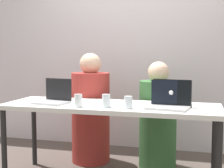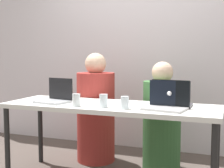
{
  "view_description": "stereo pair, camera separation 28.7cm",
  "coord_description": "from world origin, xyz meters",
  "px_view_note": "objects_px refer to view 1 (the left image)",
  "views": [
    {
      "loc": [
        0.74,
        -2.7,
        1.18
      ],
      "look_at": [
        0.0,
        0.07,
        0.92
      ],
      "focal_mm": 50.0,
      "sensor_mm": 36.0,
      "label": 1
    },
    {
      "loc": [
        1.01,
        -2.61,
        1.18
      ],
      "look_at": [
        0.0,
        0.07,
        0.92
      ],
      "focal_mm": 50.0,
      "sensor_mm": 36.0,
      "label": 2
    }
  ],
  "objects_px": {
    "laptop_front_left": "(54,98)",
    "water_glass_left": "(78,101)",
    "person_on_right": "(158,121)",
    "laptop_back_right": "(172,100)",
    "person_on_left": "(91,114)",
    "laptop_front_right": "(169,102)",
    "water_glass_right": "(128,103)",
    "water_glass_center": "(106,102)"
  },
  "relations": [
    {
      "from": "laptop_front_left",
      "to": "water_glass_left",
      "type": "height_order",
      "value": "laptop_front_left"
    },
    {
      "from": "person_on_right",
      "to": "laptop_back_right",
      "type": "bearing_deg",
      "value": 102.85
    },
    {
      "from": "person_on_left",
      "to": "laptop_front_left",
      "type": "relative_size",
      "value": 3.67
    },
    {
      "from": "laptop_front_right",
      "to": "water_glass_right",
      "type": "height_order",
      "value": "laptop_front_right"
    },
    {
      "from": "person_on_right",
      "to": "water_glass_center",
      "type": "xyz_separation_m",
      "value": [
        -0.36,
        -0.71,
        0.29
      ]
    },
    {
      "from": "laptop_back_right",
      "to": "laptop_front_left",
      "type": "xyz_separation_m",
      "value": [
        -1.07,
        -0.14,
        -0.0
      ]
    },
    {
      "from": "laptop_front_left",
      "to": "water_glass_right",
      "type": "bearing_deg",
      "value": 1.6
    },
    {
      "from": "person_on_right",
      "to": "water_glass_right",
      "type": "distance_m",
      "value": 0.79
    },
    {
      "from": "person_on_right",
      "to": "water_glass_right",
      "type": "height_order",
      "value": "person_on_right"
    },
    {
      "from": "laptop_back_right",
      "to": "water_glass_left",
      "type": "distance_m",
      "value": 0.82
    },
    {
      "from": "laptop_front_left",
      "to": "water_glass_left",
      "type": "relative_size",
      "value": 2.93
    },
    {
      "from": "water_glass_left",
      "to": "laptop_back_right",
      "type": "bearing_deg",
      "value": 20.76
    },
    {
      "from": "laptop_back_right",
      "to": "water_glass_left",
      "type": "xyz_separation_m",
      "value": [
        -0.77,
        -0.29,
        -0.0
      ]
    },
    {
      "from": "laptop_front_right",
      "to": "water_glass_left",
      "type": "xyz_separation_m",
      "value": [
        -0.76,
        -0.14,
        -0.0
      ]
    },
    {
      "from": "person_on_right",
      "to": "water_glass_center",
      "type": "height_order",
      "value": "person_on_right"
    },
    {
      "from": "water_glass_center",
      "to": "laptop_front_right",
      "type": "bearing_deg",
      "value": 10.99
    },
    {
      "from": "laptop_front_left",
      "to": "water_glass_center",
      "type": "distance_m",
      "value": 0.55
    },
    {
      "from": "person_on_right",
      "to": "laptop_front_right",
      "type": "xyz_separation_m",
      "value": [
        0.16,
        -0.61,
        0.29
      ]
    },
    {
      "from": "person_on_right",
      "to": "laptop_front_right",
      "type": "relative_size",
      "value": 3.03
    },
    {
      "from": "person_on_left",
      "to": "water_glass_center",
      "type": "relative_size",
      "value": 10.62
    },
    {
      "from": "person_on_right",
      "to": "water_glass_left",
      "type": "bearing_deg",
      "value": 43.83
    },
    {
      "from": "water_glass_left",
      "to": "water_glass_right",
      "type": "distance_m",
      "value": 0.43
    },
    {
      "from": "laptop_back_right",
      "to": "water_glass_left",
      "type": "bearing_deg",
      "value": 20.61
    },
    {
      "from": "person_on_right",
      "to": "laptop_front_left",
      "type": "bearing_deg",
      "value": 25.87
    },
    {
      "from": "person_on_left",
      "to": "laptop_front_left",
      "type": "distance_m",
      "value": 0.67
    },
    {
      "from": "laptop_front_left",
      "to": "water_glass_left",
      "type": "xyz_separation_m",
      "value": [
        0.3,
        -0.16,
        -0.0
      ]
    },
    {
      "from": "laptop_back_right",
      "to": "water_glass_center",
      "type": "xyz_separation_m",
      "value": [
        -0.53,
        -0.25,
        -0.0
      ]
    },
    {
      "from": "water_glass_left",
      "to": "water_glass_center",
      "type": "relative_size",
      "value": 0.99
    },
    {
      "from": "laptop_front_right",
      "to": "water_glass_right",
      "type": "xyz_separation_m",
      "value": [
        -0.33,
        -0.11,
        -0.01
      ]
    },
    {
      "from": "person_on_left",
      "to": "laptop_front_right",
      "type": "relative_size",
      "value": 3.27
    },
    {
      "from": "person_on_left",
      "to": "laptop_back_right",
      "type": "height_order",
      "value": "person_on_left"
    },
    {
      "from": "person_on_right",
      "to": "water_glass_left",
      "type": "xyz_separation_m",
      "value": [
        -0.6,
        -0.75,
        0.29
      ]
    },
    {
      "from": "water_glass_right",
      "to": "laptop_front_left",
      "type": "bearing_deg",
      "value": 170.52
    },
    {
      "from": "water_glass_right",
      "to": "laptop_front_right",
      "type": "bearing_deg",
      "value": 18.88
    },
    {
      "from": "person_on_left",
      "to": "laptop_front_left",
      "type": "height_order",
      "value": "person_on_left"
    },
    {
      "from": "laptop_front_left",
      "to": "water_glass_right",
      "type": "xyz_separation_m",
      "value": [
        0.74,
        -0.12,
        -0.0
      ]
    },
    {
      "from": "laptop_back_right",
      "to": "water_glass_center",
      "type": "bearing_deg",
      "value": 24.91
    },
    {
      "from": "person_on_left",
      "to": "laptop_front_right",
      "type": "xyz_separation_m",
      "value": [
        0.91,
        -0.61,
        0.25
      ]
    },
    {
      "from": "laptop_back_right",
      "to": "water_glass_right",
      "type": "height_order",
      "value": "laptop_back_right"
    },
    {
      "from": "water_glass_right",
      "to": "water_glass_center",
      "type": "height_order",
      "value": "water_glass_center"
    },
    {
      "from": "person_on_left",
      "to": "laptop_back_right",
      "type": "xyz_separation_m",
      "value": [
        0.92,
        -0.46,
        0.25
      ]
    },
    {
      "from": "water_glass_right",
      "to": "laptop_back_right",
      "type": "bearing_deg",
      "value": 37.56
    }
  ]
}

